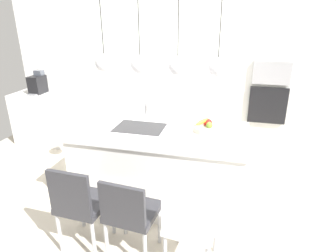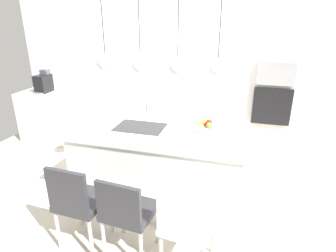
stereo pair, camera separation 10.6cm
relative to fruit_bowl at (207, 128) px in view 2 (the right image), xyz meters
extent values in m
plane|color=beige|center=(-0.52, -0.08, -0.99)|extent=(6.60, 6.60, 0.00)
cube|color=white|center=(-0.52, 1.57, 0.31)|extent=(6.00, 0.10, 2.60)
cube|color=white|center=(-0.52, -0.08, -0.55)|extent=(1.90, 0.88, 0.89)
cube|color=white|center=(-0.52, -0.08, -0.08)|extent=(1.96, 0.94, 0.06)
cube|color=#2D2D30|center=(-0.76, -0.08, -0.05)|extent=(0.56, 0.40, 0.02)
cylinder|color=silver|center=(-0.76, 0.16, 0.06)|extent=(0.02, 0.02, 0.22)
cylinder|color=silver|center=(-0.76, 0.08, 0.16)|extent=(0.02, 0.16, 0.02)
cylinder|color=beige|center=(0.00, -0.01, -0.02)|extent=(0.30, 0.30, 0.06)
sphere|color=red|center=(0.01, 0.03, 0.04)|extent=(0.08, 0.08, 0.08)
sphere|color=red|center=(-0.01, 0.03, 0.04)|extent=(0.07, 0.07, 0.07)
sphere|color=olive|center=(0.03, -0.04, 0.04)|extent=(0.07, 0.07, 0.07)
sphere|color=orange|center=(0.01, 0.04, 0.04)|extent=(0.07, 0.07, 0.07)
ellipsoid|color=yellow|center=(-0.05, 0.00, 0.06)|extent=(0.16, 0.17, 0.07)
cube|color=white|center=(-2.92, 1.20, -0.55)|extent=(1.10, 0.60, 0.89)
cube|color=black|center=(-3.04, 1.20, 0.04)|extent=(0.20, 0.28, 0.30)
cube|color=gray|center=(-3.04, 1.03, -0.10)|extent=(0.16, 0.08, 0.02)
cube|color=#4C515B|center=(-3.04, 1.29, 0.23)|extent=(0.14, 0.11, 0.08)
cube|color=#9E9EA3|center=(0.77, 1.50, 0.36)|extent=(0.54, 0.08, 0.34)
cube|color=black|center=(0.77, 1.50, -0.14)|extent=(0.56, 0.08, 0.56)
cube|color=#333338|center=(-1.04, -0.92, -0.52)|extent=(0.45, 0.46, 0.06)
cube|color=#333338|center=(-1.05, -1.12, -0.29)|extent=(0.40, 0.06, 0.41)
cylinder|color=#B2B2B7|center=(-0.85, -0.75, -0.77)|extent=(0.04, 0.04, 0.44)
cylinder|color=#B2B2B7|center=(-1.21, -0.73, -0.77)|extent=(0.04, 0.04, 0.44)
cylinder|color=#B2B2B7|center=(-0.87, -1.12, -0.77)|extent=(0.04, 0.04, 0.44)
cylinder|color=#B2B2B7|center=(-1.23, -1.10, -0.77)|extent=(0.04, 0.04, 0.44)
cube|color=#333338|center=(-0.55, -0.92, -0.54)|extent=(0.48, 0.46, 0.06)
cube|color=#333338|center=(-0.57, -1.11, -0.32)|extent=(0.42, 0.08, 0.36)
cylinder|color=#B2B2B7|center=(-0.34, -0.76, -0.78)|extent=(0.04, 0.04, 0.43)
cylinder|color=#B2B2B7|center=(-0.72, -0.73, -0.78)|extent=(0.04, 0.04, 0.43)
cylinder|color=#B2B2B7|center=(-0.38, -1.12, -0.78)|extent=(0.04, 0.04, 0.43)
cylinder|color=#B2B2B7|center=(-0.76, -1.09, -0.78)|extent=(0.04, 0.04, 0.43)
cube|color=white|center=(0.00, -0.92, -0.55)|extent=(0.48, 0.50, 0.06)
cube|color=white|center=(-0.02, -1.13, -0.33)|extent=(0.41, 0.09, 0.39)
cylinder|color=#B2B2B7|center=(0.21, -0.75, -0.79)|extent=(0.04, 0.04, 0.41)
cylinder|color=#B2B2B7|center=(-0.16, -0.71, -0.79)|extent=(0.04, 0.04, 0.41)
sphere|color=silver|center=(-1.13, -0.08, 0.67)|extent=(0.20, 0.20, 0.20)
cylinder|color=black|center=(-1.13, -0.08, 1.07)|extent=(0.01, 0.01, 0.60)
sphere|color=silver|center=(-0.73, -0.08, 0.67)|extent=(0.20, 0.20, 0.20)
cylinder|color=black|center=(-0.73, -0.08, 1.07)|extent=(0.01, 0.01, 0.60)
sphere|color=silver|center=(-0.32, -0.08, 0.67)|extent=(0.20, 0.20, 0.20)
cylinder|color=black|center=(-0.32, -0.08, 1.07)|extent=(0.01, 0.01, 0.60)
sphere|color=silver|center=(0.08, -0.08, 0.67)|extent=(0.20, 0.20, 0.20)
cylinder|color=black|center=(0.08, -0.08, 1.07)|extent=(0.01, 0.01, 0.60)
camera|label=1|loc=(0.28, -2.96, 1.15)|focal=30.63mm
camera|label=2|loc=(0.38, -2.93, 1.15)|focal=30.63mm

